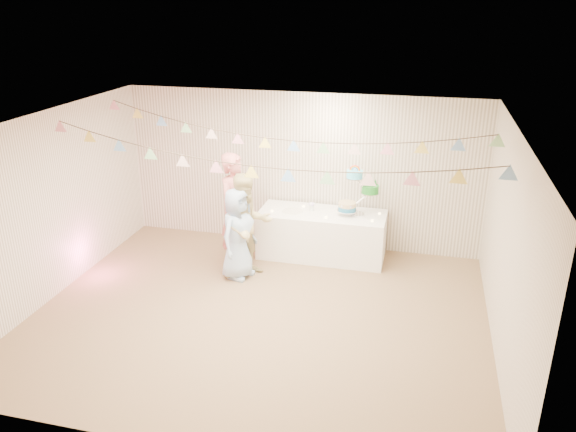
% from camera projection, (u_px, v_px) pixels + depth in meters
% --- Properties ---
extents(floor, '(6.00, 6.00, 0.00)m').
position_uv_depth(floor, '(259.00, 315.00, 7.58)').
color(floor, brown).
rests_on(floor, ground).
extents(ceiling, '(6.00, 6.00, 0.00)m').
position_uv_depth(ceiling, '(255.00, 125.00, 6.63)').
color(ceiling, white).
rests_on(ceiling, ground).
extents(back_wall, '(6.00, 6.00, 0.00)m').
position_uv_depth(back_wall, '(301.00, 170.00, 9.37)').
color(back_wall, silver).
rests_on(back_wall, ground).
extents(front_wall, '(6.00, 6.00, 0.00)m').
position_uv_depth(front_wall, '(174.00, 333.00, 4.85)').
color(front_wall, silver).
rests_on(front_wall, ground).
extents(left_wall, '(5.00, 5.00, 0.00)m').
position_uv_depth(left_wall, '(51.00, 206.00, 7.78)').
color(left_wall, silver).
rests_on(left_wall, ground).
extents(right_wall, '(5.00, 5.00, 0.00)m').
position_uv_depth(right_wall, '(508.00, 250.00, 6.44)').
color(right_wall, silver).
rests_on(right_wall, ground).
extents(table, '(2.04, 0.82, 0.76)m').
position_uv_depth(table, '(322.00, 234.00, 9.17)').
color(table, white).
rests_on(table, floor).
extents(cake_stand, '(0.68, 0.40, 0.76)m').
position_uv_depth(cake_stand, '(358.00, 193.00, 8.82)').
color(cake_stand, silver).
rests_on(cake_stand, table).
extents(cake_bottom, '(0.31, 0.31, 0.15)m').
position_uv_depth(cake_bottom, '(347.00, 211.00, 8.91)').
color(cake_bottom, teal).
rests_on(cake_bottom, cake_stand).
extents(cake_middle, '(0.27, 0.27, 0.22)m').
position_uv_depth(cake_middle, '(370.00, 193.00, 8.87)').
color(cake_middle, '#1A7820').
rests_on(cake_middle, cake_stand).
extents(cake_top_tier, '(0.25, 0.25, 0.19)m').
position_uv_depth(cake_top_tier, '(354.00, 178.00, 8.71)').
color(cake_top_tier, '#51D3FF').
rests_on(cake_top_tier, cake_stand).
extents(platter, '(0.34, 0.34, 0.02)m').
position_uv_depth(platter, '(293.00, 212.00, 9.09)').
color(platter, white).
rests_on(platter, table).
extents(posy, '(0.12, 0.12, 0.14)m').
position_uv_depth(posy, '(312.00, 207.00, 9.10)').
color(posy, white).
rests_on(posy, table).
extents(person_adult_a, '(0.64, 0.78, 1.83)m').
position_uv_depth(person_adult_a, '(236.00, 210.00, 8.72)').
color(person_adult_a, '#C86A68').
rests_on(person_adult_a, floor).
extents(person_adult_b, '(1.00, 0.97, 1.62)m').
position_uv_depth(person_adult_b, '(247.00, 226.00, 8.40)').
color(person_adult_b, tan).
rests_on(person_adult_b, floor).
extents(person_child, '(0.64, 0.80, 1.42)m').
position_uv_depth(person_child, '(238.00, 233.00, 8.38)').
color(person_child, '#A1BFE5').
rests_on(person_child, floor).
extents(bunting_back, '(5.60, 1.10, 0.40)m').
position_uv_depth(bunting_back, '(279.00, 126.00, 7.72)').
color(bunting_back, pink).
rests_on(bunting_back, ceiling).
extents(bunting_front, '(5.60, 0.90, 0.36)m').
position_uv_depth(bunting_front, '(251.00, 152.00, 6.55)').
color(bunting_front, '#72A5E5').
rests_on(bunting_front, ceiling).
extents(tealight_0, '(0.04, 0.04, 0.03)m').
position_uv_depth(tealight_0, '(272.00, 211.00, 9.07)').
color(tealight_0, '#FFD88C').
rests_on(tealight_0, table).
extents(tealight_1, '(0.04, 0.04, 0.03)m').
position_uv_depth(tealight_1, '(304.00, 206.00, 9.27)').
color(tealight_1, '#FFD88C').
rests_on(tealight_1, table).
extents(tealight_2, '(0.04, 0.04, 0.03)m').
position_uv_depth(tealight_2, '(326.00, 217.00, 8.80)').
color(tealight_2, '#FFD88C').
rests_on(tealight_2, table).
extents(tealight_3, '(0.04, 0.04, 0.03)m').
position_uv_depth(tealight_3, '(346.00, 209.00, 9.15)').
color(tealight_3, '#FFD88C').
rests_on(tealight_3, table).
extents(tealight_4, '(0.04, 0.04, 0.03)m').
position_uv_depth(tealight_4, '(372.00, 220.00, 8.68)').
color(tealight_4, '#FFD88C').
rests_on(tealight_4, table).
extents(tealight_5, '(0.04, 0.04, 0.03)m').
position_uv_depth(tealight_5, '(379.00, 213.00, 8.96)').
color(tealight_5, '#FFD88C').
rests_on(tealight_5, table).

